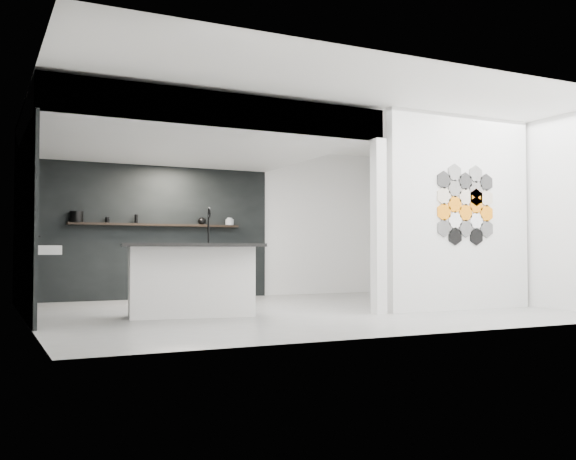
# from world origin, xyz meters

# --- Properties ---
(floor) EXTENTS (7.00, 6.00, 0.01)m
(floor) POSITION_xyz_m (0.00, 0.00, -0.01)
(floor) COLOR gray
(partition_panel) EXTENTS (2.45, 0.15, 2.80)m
(partition_panel) POSITION_xyz_m (2.23, -1.00, 1.40)
(partition_panel) COLOR silver
(partition_panel) RESTS_ON floor
(bay_clad_back) EXTENTS (4.40, 0.04, 2.35)m
(bay_clad_back) POSITION_xyz_m (-1.30, 2.97, 1.18)
(bay_clad_back) COLOR black
(bay_clad_back) RESTS_ON floor
(bay_clad_left) EXTENTS (0.04, 4.00, 2.35)m
(bay_clad_left) POSITION_xyz_m (-3.47, 1.00, 1.18)
(bay_clad_left) COLOR black
(bay_clad_left) RESTS_ON floor
(bulkhead) EXTENTS (4.40, 4.00, 0.40)m
(bulkhead) POSITION_xyz_m (-1.30, 1.00, 2.55)
(bulkhead) COLOR silver
(bulkhead) RESTS_ON corner_column
(corner_column) EXTENTS (0.16, 0.16, 2.35)m
(corner_column) POSITION_xyz_m (0.82, -1.00, 1.18)
(corner_column) COLOR silver
(corner_column) RESTS_ON floor
(fascia_beam) EXTENTS (4.40, 0.16, 0.40)m
(fascia_beam) POSITION_xyz_m (-1.30, -0.92, 2.55)
(fascia_beam) COLOR silver
(fascia_beam) RESTS_ON corner_column
(wall_basin) EXTENTS (0.40, 0.60, 0.12)m
(wall_basin) POSITION_xyz_m (-3.24, 0.80, 0.85)
(wall_basin) COLOR silver
(wall_basin) RESTS_ON bay_clad_left
(display_shelf) EXTENTS (3.00, 0.15, 0.04)m
(display_shelf) POSITION_xyz_m (-1.20, 2.87, 1.30)
(display_shelf) COLOR black
(display_shelf) RESTS_ON bay_clad_back
(kitchen_island) EXTENTS (1.87, 1.06, 1.42)m
(kitchen_island) POSITION_xyz_m (-1.55, -0.25, 0.48)
(kitchen_island) COLOR silver
(kitchen_island) RESTS_ON floor
(stockpot) EXTENTS (0.25, 0.25, 0.18)m
(stockpot) POSITION_xyz_m (-2.55, 2.87, 1.41)
(stockpot) COLOR black
(stockpot) RESTS_ON display_shelf
(kettle) EXTENTS (0.16, 0.16, 0.13)m
(kettle) POSITION_xyz_m (-0.38, 2.87, 1.39)
(kettle) COLOR black
(kettle) RESTS_ON display_shelf
(glass_bowl) EXTENTS (0.16, 0.16, 0.11)m
(glass_bowl) POSITION_xyz_m (0.15, 2.87, 1.37)
(glass_bowl) COLOR gray
(glass_bowl) RESTS_ON display_shelf
(glass_vase) EXTENTS (0.12, 0.12, 0.13)m
(glass_vase) POSITION_xyz_m (0.15, 2.87, 1.39)
(glass_vase) COLOR gray
(glass_vase) RESTS_ON display_shelf
(bottle_dark) EXTENTS (0.06, 0.06, 0.15)m
(bottle_dark) POSITION_xyz_m (-1.56, 2.87, 1.40)
(bottle_dark) COLOR black
(bottle_dark) RESTS_ON display_shelf
(utensil_cup) EXTENTS (0.07, 0.07, 0.09)m
(utensil_cup) POSITION_xyz_m (-2.05, 2.87, 1.37)
(utensil_cup) COLOR black
(utensil_cup) RESTS_ON display_shelf
(hex_tile_cluster) EXTENTS (1.04, 0.02, 1.16)m
(hex_tile_cluster) POSITION_xyz_m (2.26, -1.09, 1.50)
(hex_tile_cluster) COLOR black
(hex_tile_cluster) RESTS_ON partition_panel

